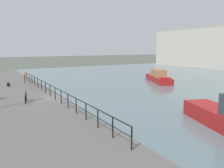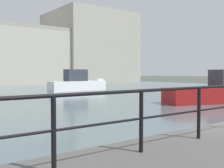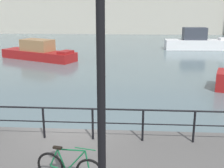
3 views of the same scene
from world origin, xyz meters
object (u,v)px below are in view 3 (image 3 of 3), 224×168
at_px(moored_white_yacht, 39,52).
at_px(parked_bicycle, 70,168).
at_px(harbor_building, 161,1).
at_px(moored_blue_motorboat, 196,42).
at_px(quay_lamp_post, 101,88).

relative_size(moored_white_yacht, parked_bicycle, 4.69).
height_order(harbor_building, moored_white_yacht, harbor_building).
height_order(moored_blue_motorboat, parked_bicycle, moored_blue_motorboat).
bearing_deg(moored_blue_motorboat, parked_bicycle, -109.76).
xyz_separation_m(moored_blue_motorboat, parked_bicycle, (-9.38, -29.11, 0.39)).
bearing_deg(moored_white_yacht, parked_bicycle, -45.37).
bearing_deg(moored_white_yacht, quay_lamp_post, -44.92).
bearing_deg(harbor_building, moored_white_yacht, -114.16).
distance_m(parked_bicycle, quay_lamp_post, 3.72).
bearing_deg(moored_white_yacht, moored_blue_motorboat, 49.62).
distance_m(moored_white_yacht, quay_lamp_post, 25.38).
distance_m(moored_blue_motorboat, parked_bicycle, 30.59).
xyz_separation_m(harbor_building, parked_bicycle, (-7.55, -55.11, -4.67)).
bearing_deg(moored_blue_motorboat, quay_lamp_post, -106.77).
height_order(parked_bicycle, quay_lamp_post, quay_lamp_post).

